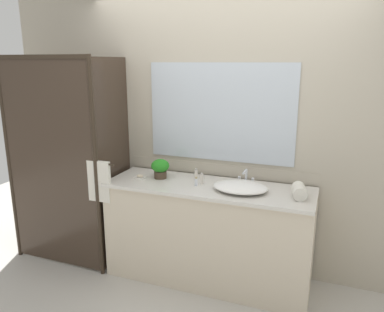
# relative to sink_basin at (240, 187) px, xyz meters

# --- Properties ---
(ground_plane) EXTENTS (8.00, 8.00, 0.00)m
(ground_plane) POSITION_rel_sink_basin_xyz_m (-0.29, 0.03, -0.93)
(ground_plane) COLOR #B7B2A8
(wall_back_with_mirror) EXTENTS (4.40, 0.06, 2.60)m
(wall_back_with_mirror) POSITION_rel_sink_basin_xyz_m (-0.29, 0.38, 0.37)
(wall_back_with_mirror) COLOR #B2A893
(wall_back_with_mirror) RESTS_ON ground_plane
(vanity_cabinet) EXTENTS (1.80, 0.58, 0.90)m
(vanity_cabinet) POSITION_rel_sink_basin_xyz_m (-0.29, 0.04, -0.48)
(vanity_cabinet) COLOR beige
(vanity_cabinet) RESTS_ON ground_plane
(shower_enclosure) EXTENTS (1.20, 0.59, 2.00)m
(shower_enclosure) POSITION_rel_sink_basin_xyz_m (-1.56, -0.15, 0.09)
(shower_enclosure) COLOR #2D2319
(shower_enclosure) RESTS_ON ground_plane
(sink_basin) EXTENTS (0.46, 0.35, 0.07)m
(sink_basin) POSITION_rel_sink_basin_xyz_m (0.00, 0.00, 0.00)
(sink_basin) COLOR white
(sink_basin) RESTS_ON vanity_cabinet
(faucet) EXTENTS (0.17, 0.14, 0.13)m
(faucet) POSITION_rel_sink_basin_xyz_m (-0.00, 0.20, 0.01)
(faucet) COLOR silver
(faucet) RESTS_ON vanity_cabinet
(potted_plant) EXTENTS (0.17, 0.17, 0.18)m
(potted_plant) POSITION_rel_sink_basin_xyz_m (-0.77, 0.08, 0.06)
(potted_plant) COLOR #473828
(potted_plant) RESTS_ON vanity_cabinet
(soap_dish) EXTENTS (0.10, 0.07, 0.04)m
(soap_dish) POSITION_rel_sink_basin_xyz_m (-0.94, 0.01, -0.02)
(soap_dish) COLOR silver
(soap_dish) RESTS_ON vanity_cabinet
(amenity_bottle_body_wash) EXTENTS (0.03, 0.03, 0.09)m
(amenity_bottle_body_wash) POSITION_rel_sink_basin_xyz_m (-0.46, 0.19, 0.01)
(amenity_bottle_body_wash) COLOR silver
(amenity_bottle_body_wash) RESTS_ON vanity_cabinet
(amenity_bottle_lotion) EXTENTS (0.03, 0.03, 0.10)m
(amenity_bottle_lotion) POSITION_rel_sink_basin_xyz_m (-0.36, 0.05, 0.01)
(amenity_bottle_lotion) COLOR silver
(amenity_bottle_lotion) RESTS_ON vanity_cabinet
(amenity_bottle_shampoo) EXTENTS (0.03, 0.03, 0.08)m
(amenity_bottle_shampoo) POSITION_rel_sink_basin_xyz_m (-0.39, -0.01, 0.00)
(amenity_bottle_shampoo) COLOR silver
(amenity_bottle_shampoo) RESTS_ON vanity_cabinet
(rolled_towel_near_edge) EXTENTS (0.14, 0.21, 0.11)m
(rolled_towel_near_edge) POSITION_rel_sink_basin_xyz_m (0.47, 0.01, 0.02)
(rolled_towel_near_edge) COLOR silver
(rolled_towel_near_edge) RESTS_ON vanity_cabinet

